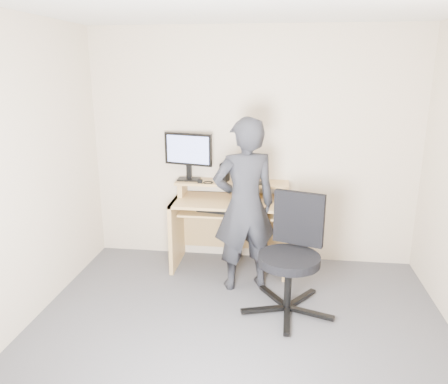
% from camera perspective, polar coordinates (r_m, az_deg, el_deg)
% --- Properties ---
extents(ground, '(3.50, 3.50, 0.00)m').
position_cam_1_polar(ground, '(3.55, 1.33, -19.88)').
color(ground, '#54555A').
rests_on(ground, ground).
extents(back_wall, '(3.50, 0.02, 2.50)m').
position_cam_1_polar(back_wall, '(4.70, 3.72, 5.77)').
color(back_wall, beige).
rests_on(back_wall, ground).
extents(desk, '(1.20, 0.60, 0.91)m').
position_cam_1_polar(desk, '(4.68, 0.93, -3.15)').
color(desk, tan).
rests_on(desk, ground).
extents(monitor, '(0.53, 0.16, 0.51)m').
position_cam_1_polar(monitor, '(4.65, -4.70, 5.20)').
color(monitor, black).
rests_on(monitor, desk).
extents(external_drive, '(0.10, 0.14, 0.20)m').
position_cam_1_polar(external_drive, '(4.63, 0.09, 2.61)').
color(external_drive, black).
rests_on(external_drive, desk).
extents(travel_mug, '(0.08, 0.08, 0.16)m').
position_cam_1_polar(travel_mug, '(4.59, 3.60, 2.21)').
color(travel_mug, '#B0AFB4').
rests_on(travel_mug, desk).
extents(smartphone, '(0.07, 0.13, 0.01)m').
position_cam_1_polar(smartphone, '(4.57, 5.01, 1.15)').
color(smartphone, black).
rests_on(smartphone, desk).
extents(charger, '(0.05, 0.04, 0.03)m').
position_cam_1_polar(charger, '(4.59, -3.16, 1.40)').
color(charger, black).
rests_on(charger, desk).
extents(headphones, '(0.20, 0.19, 0.06)m').
position_cam_1_polar(headphones, '(4.70, -0.49, 1.65)').
color(headphones, silver).
rests_on(headphones, desk).
extents(keyboard, '(0.49, 0.26, 0.03)m').
position_cam_1_polar(keyboard, '(4.49, -0.50, -2.37)').
color(keyboard, black).
rests_on(keyboard, desk).
extents(mouse, '(0.11, 0.08, 0.04)m').
position_cam_1_polar(mouse, '(4.42, 4.22, -1.33)').
color(mouse, black).
rests_on(mouse, desk).
extents(office_chair, '(0.81, 0.77, 1.01)m').
position_cam_1_polar(office_chair, '(3.86, 8.90, -7.55)').
color(office_chair, black).
rests_on(office_chair, ground).
extents(person, '(0.71, 0.58, 1.66)m').
position_cam_1_polar(person, '(4.10, 2.71, -1.78)').
color(person, black).
rests_on(person, ground).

